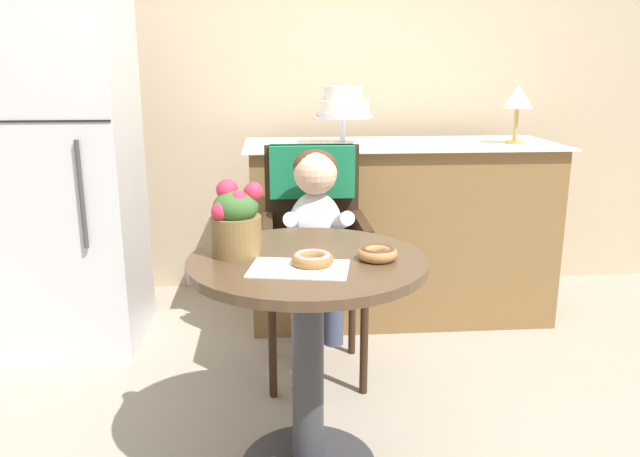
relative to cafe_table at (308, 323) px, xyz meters
The scene contains 12 objects.
back_wall 2.03m from the cafe_table, 90.00° to the left, with size 4.80×0.10×2.70m, color #C1AD8E.
cafe_table is the anchor object (origin of this frame).
wicker_chair 0.76m from the cafe_table, 84.65° to the left, with size 0.42×0.45×0.95m.
seated_child 0.62m from the cafe_table, 83.26° to the left, with size 0.27×0.32×0.73m.
paper_napkin 0.24m from the cafe_table, 105.51° to the right, with size 0.28×0.18×0.00m, color white.
donut_front 0.24m from the cafe_table, 82.74° to the right, with size 0.12×0.12×0.04m.
donut_mid 0.31m from the cafe_table, ahead, with size 0.12×0.12×0.04m.
flower_vase 0.39m from the cafe_table, 168.19° to the left, with size 0.16×0.15×0.23m.
display_counter 1.41m from the cafe_table, 67.07° to the left, with size 1.56×0.62×0.90m.
tiered_cake_stand 1.44m from the cafe_table, 78.97° to the left, with size 0.30×0.30×0.28m.
table_lamp 1.78m from the cafe_table, 48.44° to the left, with size 0.15×0.15×0.28m.
refrigerator 1.56m from the cafe_table, 133.67° to the left, with size 0.64×0.63×1.70m.
Camera 1 is at (-0.10, -1.78, 1.28)m, focal length 35.13 mm.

